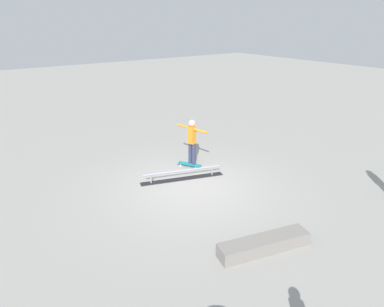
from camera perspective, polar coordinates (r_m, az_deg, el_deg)
ground_plane at (r=9.93m, az=-0.08°, el=-5.58°), size 60.00×60.00×0.00m
grind_rail at (r=10.34m, az=-1.63°, el=-3.65°), size 2.52×1.03×0.31m
skate_ledge at (r=7.51m, az=11.99°, el=-14.72°), size 2.07×0.91×0.31m
skater_main at (r=10.95m, az=-0.01°, el=2.32°), size 0.31×1.27×1.58m
skateboard_main at (r=11.22m, az=-0.44°, el=-1.83°), size 0.57×0.80×0.09m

